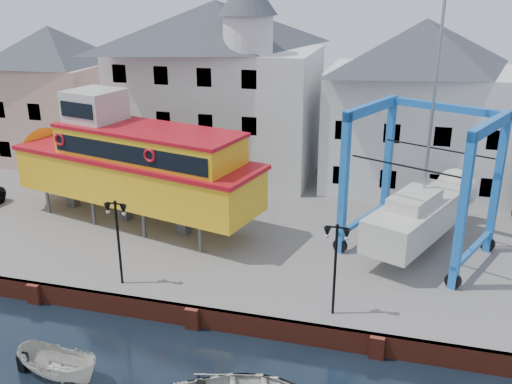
# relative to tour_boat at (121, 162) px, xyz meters

# --- Properties ---
(ground) EXTENTS (140.00, 140.00, 0.00)m
(ground) POSITION_rel_tour_boat_xyz_m (7.41, -8.22, -4.59)
(ground) COLOR black
(ground) RESTS_ON ground
(hardstanding) EXTENTS (44.00, 22.00, 1.00)m
(hardstanding) POSITION_rel_tour_boat_xyz_m (7.41, 2.78, -4.09)
(hardstanding) COLOR slate
(hardstanding) RESTS_ON ground
(quay_wall) EXTENTS (44.00, 0.47, 1.00)m
(quay_wall) POSITION_rel_tour_boat_xyz_m (7.41, -8.12, -4.09)
(quay_wall) COLOR maroon
(quay_wall) RESTS_ON ground
(building_pink) EXTENTS (8.00, 7.00, 10.30)m
(building_pink) POSITION_rel_tour_boat_xyz_m (-10.59, 9.78, 1.56)
(building_pink) COLOR tan
(building_pink) RESTS_ON hardstanding
(building_white_main) EXTENTS (14.00, 8.30, 14.00)m
(building_white_main) POSITION_rel_tour_boat_xyz_m (2.54, 10.17, 2.75)
(building_white_main) COLOR silver
(building_white_main) RESTS_ON hardstanding
(building_white_right) EXTENTS (12.00, 8.00, 11.20)m
(building_white_right) POSITION_rel_tour_boat_xyz_m (16.41, 10.78, 2.00)
(building_white_right) COLOR silver
(building_white_right) RESTS_ON hardstanding
(lamp_post_left) EXTENTS (1.12, 0.32, 4.20)m
(lamp_post_left) POSITION_rel_tour_boat_xyz_m (3.41, -7.02, -0.42)
(lamp_post_left) COLOR black
(lamp_post_left) RESTS_ON hardstanding
(lamp_post_right) EXTENTS (1.12, 0.32, 4.20)m
(lamp_post_right) POSITION_rel_tour_boat_xyz_m (13.41, -7.02, -0.42)
(lamp_post_right) COLOR black
(lamp_post_right) RESTS_ON hardstanding
(tour_boat) EXTENTS (17.98, 8.19, 7.62)m
(tour_boat) POSITION_rel_tour_boat_xyz_m (0.00, 0.00, 0.00)
(tour_boat) COLOR #59595E
(tour_boat) RESTS_ON hardstanding
(travel_lift) EXTENTS (8.30, 9.81, 14.53)m
(travel_lift) POSITION_rel_tour_boat_xyz_m (17.04, 0.86, -1.17)
(travel_lift) COLOR blue
(travel_lift) RESTS_ON hardstanding
(motorboat_a) EXTENTS (3.79, 1.84, 1.41)m
(motorboat_a) POSITION_rel_tour_boat_xyz_m (3.64, -12.76, -4.59)
(motorboat_a) COLOR beige
(motorboat_a) RESTS_ON ground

